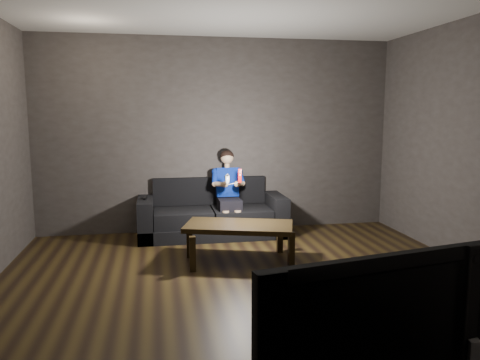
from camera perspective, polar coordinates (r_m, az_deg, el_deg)
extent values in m
plane|color=black|center=(4.46, 1.65, -13.81)|extent=(5.00, 5.00, 0.00)
cube|color=#383331|center=(6.61, -2.74, 5.44)|extent=(5.00, 0.04, 2.70)
cube|color=#383331|center=(1.80, 18.33, -2.73)|extent=(5.00, 0.04, 2.70)
cube|color=black|center=(6.47, -3.42, -5.97)|extent=(1.98, 0.86, 0.17)
cube|color=black|center=(6.31, -6.93, -4.62)|extent=(0.77, 0.60, 0.21)
cube|color=black|center=(6.40, 0.20, -4.38)|extent=(0.77, 0.60, 0.21)
cube|color=black|center=(6.69, -3.79, -1.24)|extent=(1.59, 0.20, 0.39)
cube|color=black|center=(6.39, -11.43, -4.60)|extent=(0.20, 0.86, 0.54)
cube|color=black|center=(6.59, 4.31, -4.07)|extent=(0.20, 0.86, 0.54)
cube|color=black|center=(6.32, -1.30, -2.94)|extent=(0.30, 0.38, 0.14)
cube|color=navy|center=(6.46, -1.58, -0.27)|extent=(0.30, 0.21, 0.42)
cube|color=yellow|center=(6.37, -1.47, 0.15)|extent=(0.09, 0.09, 0.10)
cube|color=#CA431E|center=(6.37, -1.46, 0.15)|extent=(0.06, 0.06, 0.06)
cylinder|color=#E0B187|center=(6.43, -1.59, 1.75)|extent=(0.07, 0.07, 0.06)
sphere|color=#E0B187|center=(6.42, -1.59, 2.76)|extent=(0.18, 0.18, 0.18)
ellipsoid|color=black|center=(6.43, -1.61, 2.95)|extent=(0.19, 0.19, 0.16)
cylinder|color=navy|center=(6.37, -3.13, 0.27)|extent=(0.08, 0.23, 0.19)
cylinder|color=navy|center=(6.42, 0.13, 0.35)|extent=(0.08, 0.23, 0.19)
cylinder|color=#E0B187|center=(6.22, -2.45, -0.33)|extent=(0.14, 0.24, 0.10)
cylinder|color=#E0B187|center=(6.26, -0.02, -0.26)|extent=(0.14, 0.24, 0.10)
sphere|color=#E0B187|center=(6.14, -1.83, -0.54)|extent=(0.08, 0.08, 0.08)
sphere|color=#E0B187|center=(6.16, -0.36, -0.50)|extent=(0.08, 0.08, 0.08)
cylinder|color=#E0B187|center=(6.16, -1.74, -5.32)|extent=(0.09, 0.09, 0.34)
cylinder|color=#E0B187|center=(6.18, -0.28, -5.26)|extent=(0.09, 0.09, 0.34)
cube|color=red|center=(5.94, -0.01, 0.50)|extent=(0.06, 0.07, 0.18)
cube|color=maroon|center=(5.91, 0.02, 0.96)|extent=(0.03, 0.01, 0.03)
cylinder|color=white|center=(5.92, 0.02, 0.37)|extent=(0.02, 0.01, 0.02)
ellipsoid|color=white|center=(5.92, -1.54, 0.13)|extent=(0.07, 0.10, 0.14)
cylinder|color=black|center=(5.88, -1.49, 0.59)|extent=(0.03, 0.01, 0.02)
cube|color=black|center=(6.29, -11.51, -2.18)|extent=(0.05, 0.14, 0.03)
cube|color=black|center=(6.33, -11.50, -1.98)|extent=(0.02, 0.02, 0.00)
cube|color=black|center=(5.28, -0.13, -5.66)|extent=(1.31, 0.92, 0.05)
cube|color=black|center=(5.04, -5.80, -8.95)|extent=(0.07, 0.07, 0.38)
cube|color=black|center=(5.22, 6.27, -8.32)|extent=(0.07, 0.07, 0.38)
cube|color=black|center=(5.50, -6.19, -7.46)|extent=(0.07, 0.07, 0.38)
cube|color=black|center=(5.68, 4.88, -6.95)|extent=(0.07, 0.07, 0.38)
imported|color=black|center=(2.16, 14.65, -16.18)|extent=(1.11, 0.36, 0.64)
cube|color=white|center=(2.50, 26.06, -18.70)|extent=(0.09, 0.16, 0.20)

